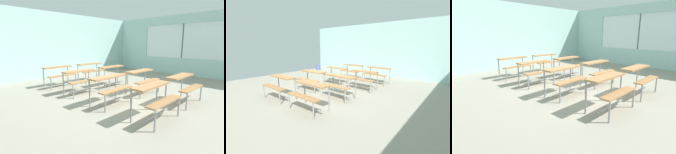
% 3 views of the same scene
% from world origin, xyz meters
% --- Properties ---
extents(ground, '(10.00, 9.00, 0.05)m').
position_xyz_m(ground, '(0.00, 0.00, -0.03)').
color(ground, gray).
extents(wall_back, '(10.00, 0.12, 3.00)m').
position_xyz_m(wall_back, '(0.00, 4.50, 1.50)').
color(wall_back, '#A8D1CC').
rests_on(wall_back, ground).
extents(wall_right, '(0.12, 9.00, 3.00)m').
position_xyz_m(wall_right, '(5.00, -0.13, 1.45)').
color(wall_right, '#A8D1CC').
rests_on(wall_right, ground).
extents(desk_bench_r0c0, '(1.11, 0.61, 0.74)m').
position_xyz_m(desk_bench_r0c0, '(-0.67, -1.46, 0.56)').
color(desk_bench_r0c0, '#A87547').
rests_on(desk_bench_r0c0, ground).
extents(desk_bench_r0c1, '(1.11, 0.61, 0.74)m').
position_xyz_m(desk_bench_r0c1, '(0.80, -1.43, 0.56)').
color(desk_bench_r0c1, '#A87547').
rests_on(desk_bench_r0c1, ground).
extents(desk_bench_r1c0, '(1.13, 0.64, 0.74)m').
position_xyz_m(desk_bench_r1c0, '(-0.69, -0.12, 0.56)').
color(desk_bench_r1c0, '#A87547').
rests_on(desk_bench_r1c0, ground).
extents(desk_bench_r1c1, '(1.11, 0.60, 0.74)m').
position_xyz_m(desk_bench_r1c1, '(0.75, -0.12, 0.56)').
color(desk_bench_r1c1, '#A87547').
rests_on(desk_bench_r1c1, ground).
extents(desk_bench_r2c0, '(1.10, 0.60, 0.74)m').
position_xyz_m(desk_bench_r2c0, '(-0.63, 1.27, 0.56)').
color(desk_bench_r2c0, '#A87547').
rests_on(desk_bench_r2c0, ground).
extents(desk_bench_r2c1, '(1.10, 0.59, 0.74)m').
position_xyz_m(desk_bench_r2c1, '(0.83, 1.27, 0.56)').
color(desk_bench_r2c1, '#A87547').
rests_on(desk_bench_r2c1, ground).
extents(desk_bench_r3c0, '(1.11, 0.60, 0.74)m').
position_xyz_m(desk_bench_r3c0, '(-0.66, 2.62, 0.56)').
color(desk_bench_r3c0, '#A87547').
rests_on(desk_bench_r3c0, ground).
extents(desk_bench_r3c1, '(1.12, 0.62, 0.74)m').
position_xyz_m(desk_bench_r3c1, '(0.81, 2.59, 0.56)').
color(desk_bench_r3c1, '#A87547').
rests_on(desk_bench_r3c1, ground).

